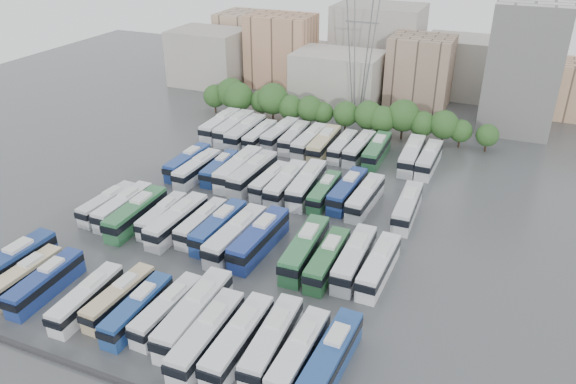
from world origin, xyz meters
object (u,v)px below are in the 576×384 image
at_px(bus_r0_s8, 194,313).
at_px(bus_r0_s9, 207,335).
at_px(bus_r1_s6, 219,227).
at_px(bus_r2_s6, 270,180).
at_px(bus_r1_s12, 354,258).
at_px(bus_r1_s10, 305,249).
at_px(bus_r3_s6, 310,141).
at_px(bus_r1_s13, 379,266).
at_px(bus_r2_s1, 188,162).
at_px(bus_r1_s2, 136,213).
at_px(bus_r0_s1, 25,276).
at_px(bus_r2_s3, 220,168).
at_px(bus_r3_s0, 221,125).
at_px(bus_r2_s2, 197,169).
at_px(bus_r2_s10, 347,190).
at_px(bus_r0_s2, 46,282).
at_px(bus_r1_s11, 327,259).
at_px(bus_r2_s4, 238,169).
at_px(bus_r3_s4, 280,134).
at_px(bus_r1_s8, 259,238).
at_px(bus_r2_s7, 286,183).
at_px(bus_r3_s7, 324,144).
at_px(bus_r3_s2, 246,132).
at_px(bus_r0_s11, 272,341).
at_px(bus_r0_s12, 299,354).
at_px(apartment_tower, 524,68).
at_px(bus_r2_s11, 365,197).
at_px(bus_r0_s0, 11,264).
at_px(bus_r1_s1, 124,206).
at_px(bus_r3_s5, 294,137).
at_px(bus_r3_s3, 260,135).
at_px(bus_r2_s13, 407,207).
at_px(bus_r2_s8, 307,184).
at_px(bus_r1_s0, 107,203).
at_px(bus_r0_s4, 87,298).
at_px(bus_r2_s9, 324,191).
at_px(bus_r3_s12, 412,155).
at_px(bus_r1_s3, 162,215).
at_px(electricity_pylon, 362,34).
at_px(bus_r0_s5, 119,297).
at_px(bus_r0_s13, 331,357).
at_px(bus_r0_s10, 238,340).
at_px(bus_r2_s5, 253,173).
at_px(bus_r0_s7, 167,309).

distance_m(bus_r0_s8, bus_r0_s9, 3.90).
distance_m(bus_r1_s6, bus_r2_s6, 16.74).
bearing_deg(bus_r2_s6, bus_r1_s12, -37.81).
relative_size(bus_r1_s10, bus_r3_s6, 1.04).
relative_size(bus_r1_s13, bus_r2_s1, 1.02).
bearing_deg(bus_r1_s2, bus_r0_s1, -101.68).
bearing_deg(bus_r2_s3, bus_r3_s0, 116.29).
bearing_deg(bus_r2_s2, bus_r0_s8, -57.36).
xyz_separation_m(bus_r2_s6, bus_r2_s10, (13.11, 1.21, 0.24)).
relative_size(bus_r0_s1, bus_r0_s2, 0.95).
distance_m(bus_r1_s11, bus_r3_s6, 40.07).
bearing_deg(bus_r2_s6, bus_r0_s2, -107.43).
distance_m(bus_r1_s2, bus_r3_s0, 37.79).
distance_m(bus_r2_s4, bus_r3_s4, 18.04).
relative_size(bus_r1_s8, bus_r1_s11, 1.11).
xyz_separation_m(bus_r2_s7, bus_r3_s7, (0.05, 18.36, 0.05)).
xyz_separation_m(bus_r1_s10, bus_r3_s2, (-26.37, 34.83, 0.04)).
xyz_separation_m(bus_r0_s11, bus_r0_s12, (3.28, -0.62, -0.05)).
xyz_separation_m(apartment_tower, bus_r2_s11, (-19.22, -46.06, -11.13)).
bearing_deg(bus_r0_s0, bus_r1_s1, 82.33).
distance_m(bus_r2_s4, bus_r3_s5, 18.03).
relative_size(bus_r2_s4, bus_r3_s3, 1.17).
bearing_deg(bus_r2_s13, bus_r2_s3, 175.48).
bearing_deg(bus_r2_s8, bus_r1_s0, -148.93).
bearing_deg(bus_r0_s4, bus_r2_s9, 63.94).
bearing_deg(bus_r1_s13, bus_r2_s9, 129.56).
bearing_deg(bus_r1_s8, bus_r3_s12, 72.61).
bearing_deg(bus_r3_s3, bus_r0_s9, -70.23).
distance_m(bus_r1_s0, bus_r3_s7, 41.74).
height_order(bus_r0_s8, bus_r1_s0, bus_r0_s8).
distance_m(bus_r0_s0, bus_r1_s3, 21.23).
bearing_deg(apartment_tower, bus_r1_s12, -104.02).
height_order(bus_r0_s8, bus_r1_s10, bus_r0_s8).
bearing_deg(electricity_pylon, bus_r2_s10, -75.55).
distance_m(bus_r0_s5, bus_r2_s4, 36.67).
bearing_deg(bus_r1_s3, bus_r0_s13, -30.88).
bearing_deg(bus_r0_s5, bus_r0_s8, 5.16).
xyz_separation_m(bus_r1_s6, bus_r2_s3, (-9.88, 17.85, -0.21)).
bearing_deg(bus_r3_s0, bus_r0_s10, -59.81).
xyz_separation_m(bus_r0_s11, bus_r1_s12, (3.46, 18.12, 0.05)).
bearing_deg(bus_r2_s6, bus_r1_s1, -131.53).
relative_size(bus_r0_s4, bus_r2_s5, 0.84).
xyz_separation_m(bus_r0_s8, bus_r3_s6, (-6.51, 52.75, -0.12)).
relative_size(bus_r0_s7, bus_r3_s12, 0.86).
height_order(bus_r2_s5, bus_r3_s3, bus_r2_s5).
bearing_deg(bus_r0_s5, bus_r2_s1, 112.32).
xyz_separation_m(bus_r0_s9, bus_r3_s6, (-9.55, 55.18, 0.00)).
distance_m(bus_r2_s13, bus_r3_s12, 19.76).
bearing_deg(bus_r1_s6, bus_r2_s1, 134.31).
xyz_separation_m(apartment_tower, bus_r3_s3, (-45.74, -28.72, -11.22)).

